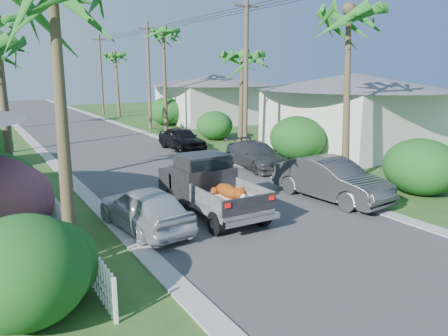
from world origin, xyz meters
TOP-DOWN VIEW (x-y plane):
  - ground at (0.00, 0.00)m, footprint 120.00×120.00m
  - road at (0.00, 25.00)m, footprint 8.00×100.00m
  - curb_left at (-4.30, 25.00)m, footprint 0.60×100.00m
  - curb_right at (4.30, 25.00)m, footprint 0.60×100.00m
  - pickup_truck at (-1.02, 5.39)m, footprint 1.98×5.12m
  - parked_car_rn at (3.85, 4.21)m, footprint 2.23×5.07m
  - parked_car_rm at (4.61, 10.44)m, footprint 2.31×4.75m
  - parked_car_rf at (3.60, 17.35)m, footprint 1.93×4.24m
  - parked_car_ln at (-3.60, 4.76)m, footprint 2.14×4.31m
  - palm_r_a at (6.30, 6.00)m, footprint 4.40×4.40m
  - palm_r_b at (6.60, 15.00)m, footprint 4.40×4.40m
  - palm_r_c at (6.20, 26.00)m, footprint 4.40×4.40m
  - palm_r_d at (6.50, 40.00)m, footprint 4.40×4.40m
  - shrub_l_a at (-7.50, 1.00)m, footprint 2.60×2.86m
  - shrub_r_a at (7.60, 3.00)m, footprint 2.80×3.08m
  - shrub_r_b at (7.80, 11.00)m, footprint 3.00×3.30m
  - shrub_r_c at (7.50, 20.00)m, footprint 2.60×2.86m
  - shrub_r_d at (8.00, 30.00)m, footprint 3.20×3.52m
  - picket_fence at (-6.00, 5.50)m, footprint 0.10×11.00m
  - house_right_near at (13.00, 12.00)m, footprint 8.00×9.00m
  - house_right_far at (13.00, 30.00)m, footprint 9.00×8.00m
  - utility_pole_b at (5.60, 13.00)m, footprint 1.60×0.26m
  - utility_pole_c at (5.60, 28.00)m, footprint 1.60×0.26m
  - utility_pole_d at (5.60, 43.00)m, footprint 1.60×0.26m

SIDE VIEW (x-z plane):
  - ground at x=0.00m, z-range 0.00..0.00m
  - road at x=0.00m, z-range 0.00..0.02m
  - curb_left at x=-4.30m, z-range 0.00..0.06m
  - curb_right at x=4.30m, z-range 0.00..0.06m
  - picket_fence at x=-6.00m, z-range 0.00..1.00m
  - parked_car_rm at x=4.61m, z-range 0.00..1.33m
  - parked_car_rf at x=3.60m, z-range 0.00..1.41m
  - parked_car_ln at x=-3.60m, z-range 0.00..1.41m
  - parked_car_rn at x=3.85m, z-range 0.00..1.62m
  - pickup_truck at x=-1.02m, z-range -0.02..2.04m
  - shrub_r_c at x=7.50m, z-range 0.00..2.10m
  - shrub_l_a at x=-7.50m, z-range 0.00..2.20m
  - shrub_r_a at x=7.60m, z-range 0.00..2.30m
  - shrub_r_b at x=7.80m, z-range 0.00..2.50m
  - shrub_r_d at x=8.00m, z-range 0.00..2.60m
  - house_right_far at x=13.00m, z-range -0.18..4.42m
  - house_right_near at x=13.00m, z-range -0.18..4.62m
  - utility_pole_b at x=5.60m, z-range 0.10..9.10m
  - utility_pole_c at x=5.60m, z-range 0.10..9.10m
  - utility_pole_d at x=5.60m, z-range 0.10..9.10m
  - palm_r_b at x=6.60m, z-range 2.35..9.55m
  - palm_r_d at x=6.50m, z-range 2.73..10.74m
  - palm_r_a at x=6.30m, z-range 3.07..11.78m
  - palm_r_c at x=6.20m, z-range 3.41..12.81m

